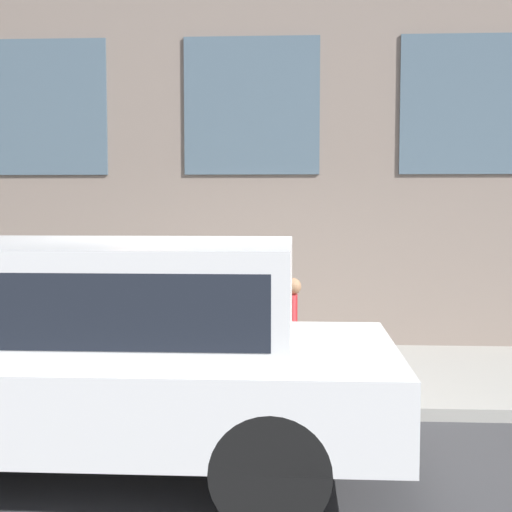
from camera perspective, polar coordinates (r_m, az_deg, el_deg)
ground_plane at (r=6.84m, az=-1.88°, el=-12.85°), size 80.00×80.00×0.00m
sidewalk at (r=8.21m, az=-0.97°, el=-9.44°), size 2.88×60.00×0.12m
building_facade at (r=9.78m, az=-0.29°, el=16.91°), size 0.33×40.00×8.27m
fire_hydrant at (r=7.06m, az=-3.13°, el=-7.67°), size 0.27×0.40×0.84m
person at (r=7.46m, az=2.95°, el=-5.14°), size 0.27×0.18×1.11m
parked_truck_white_near at (r=5.51m, az=-13.16°, el=-6.49°), size 2.06×4.67×1.73m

